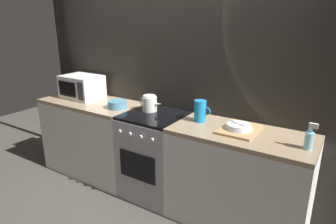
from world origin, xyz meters
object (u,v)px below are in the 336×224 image
pitcher (200,111)px  kettle (150,103)px  spray_bottle (309,139)px  stove_unit (155,155)px  microwave (82,87)px  mixing_bowl (117,104)px  dish_pile (239,128)px

pitcher → kettle: bearing=179.6°
spray_bottle → stove_unit: bearing=177.7°
microwave → pitcher: (1.57, 0.01, -0.03)m
stove_unit → kettle: 0.55m
microwave → mixing_bowl: 0.65m
stove_unit → dish_pile: size_ratio=2.25×
mixing_bowl → spray_bottle: (1.88, -0.01, 0.04)m
pitcher → dish_pile: size_ratio=0.50×
dish_pile → spray_bottle: bearing=-8.5°
kettle → spray_bottle: size_ratio=1.40×
dish_pile → pitcher: bearing=175.2°
spray_bottle → dish_pile: bearing=171.5°
microwave → pitcher: size_ratio=2.30×
kettle → mixing_bowl: 0.37m
microwave → spray_bottle: bearing=-2.4°
mixing_bowl → dish_pile: 1.33m
stove_unit → spray_bottle: bearing=-2.3°
kettle → spray_bottle: bearing=-4.5°
kettle → dish_pile: 0.98m
kettle → mixing_bowl: kettle is taller
pitcher → spray_bottle: (0.94, -0.12, -0.02)m
dish_pile → mixing_bowl: bearing=-177.0°
stove_unit → pitcher: pitcher is taller
mixing_bowl → pitcher: size_ratio=1.00×
stove_unit → dish_pile: (0.87, 0.03, 0.47)m
microwave → dish_pile: microwave is taller
pitcher → spray_bottle: spray_bottle is taller
pitcher → mixing_bowl: bearing=-173.8°
stove_unit → spray_bottle: spray_bottle is taller
mixing_bowl → dish_pile: size_ratio=0.50×
mixing_bowl → microwave: bearing=171.9°
stove_unit → microwave: size_ratio=1.96×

